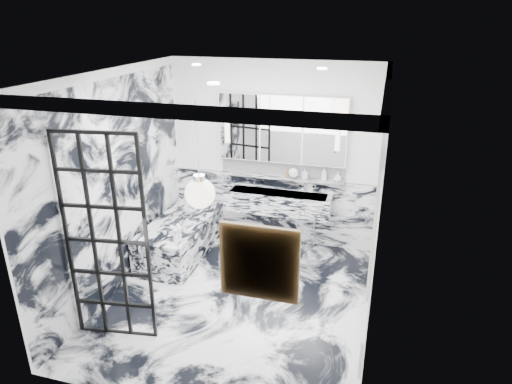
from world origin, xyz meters
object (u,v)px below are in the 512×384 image
(trough_sink, at_px, (278,202))
(bathtub, at_px, (181,237))
(mirror_cabinet, at_px, (282,129))
(crittall_door, at_px, (107,241))

(trough_sink, distance_m, bathtub, 1.55)
(trough_sink, distance_m, mirror_cabinet, 1.10)
(trough_sink, xyz_separation_m, mirror_cabinet, (-0.00, 0.17, 1.09))
(bathtub, bearing_deg, crittall_door, -87.85)
(crittall_door, xyz_separation_m, mirror_cabinet, (1.25, 2.71, 0.65))
(crittall_door, bearing_deg, mirror_cabinet, 57.17)
(bathtub, bearing_deg, mirror_cabinet, 32.06)
(trough_sink, height_order, mirror_cabinet, mirror_cabinet)
(mirror_cabinet, height_order, bathtub, mirror_cabinet)
(mirror_cabinet, bearing_deg, trough_sink, -90.00)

